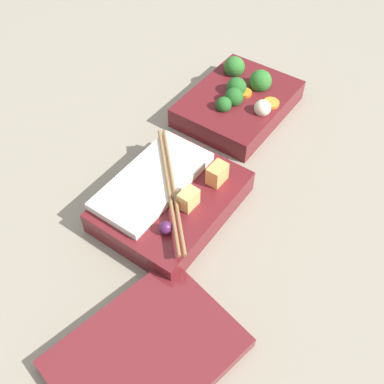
{
  "coord_description": "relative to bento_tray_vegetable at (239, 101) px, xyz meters",
  "views": [
    {
      "loc": [
        0.43,
        0.28,
        0.51
      ],
      "look_at": [
        0.1,
        0.04,
        0.04
      ],
      "focal_mm": 42.0,
      "sensor_mm": 36.0,
      "label": 1
    }
  ],
  "objects": [
    {
      "name": "ground_plane",
      "position": [
        0.13,
        0.02,
        -0.02
      ],
      "size": [
        3.0,
        3.0,
        0.0
      ],
      "primitive_type": "plane",
      "color": "gray"
    },
    {
      "name": "bento_lid",
      "position": [
        0.44,
        0.14,
        -0.01
      ],
      "size": [
        0.23,
        0.19,
        0.02
      ],
      "primitive_type": "cube",
      "rotation": [
        0.0,
        0.0,
        -0.21
      ],
      "color": "maroon",
      "rests_on": "ground_plane"
    },
    {
      "name": "bento_tray_vegetable",
      "position": [
        0.0,
        0.0,
        0.0
      ],
      "size": [
        0.2,
        0.15,
        0.07
      ],
      "color": "maroon",
      "rests_on": "ground_plane"
    },
    {
      "name": "bento_tray_rice",
      "position": [
        0.25,
        0.03,
        -0.0
      ],
      "size": [
        0.2,
        0.17,
        0.07
      ],
      "color": "maroon",
      "rests_on": "ground_plane"
    }
  ]
}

